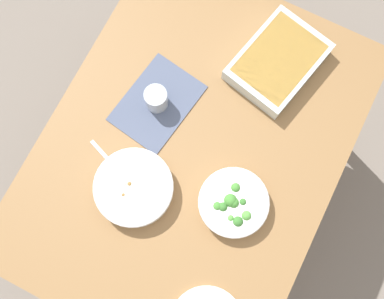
% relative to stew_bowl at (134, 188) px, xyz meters
% --- Properties ---
extents(ground_plane, '(6.00, 6.00, 0.00)m').
position_rel_stew_bowl_xyz_m(ground_plane, '(-0.19, 0.10, -0.77)').
color(ground_plane, slate).
extents(dining_table, '(1.20, 0.90, 0.74)m').
position_rel_stew_bowl_xyz_m(dining_table, '(-0.19, 0.10, -0.12)').
color(dining_table, olive).
rests_on(dining_table, ground_plane).
extents(placemat, '(0.31, 0.24, 0.00)m').
position_rel_stew_bowl_xyz_m(placemat, '(-0.28, -0.07, -0.03)').
color(placemat, '#4C5670').
rests_on(placemat, dining_table).
extents(stew_bowl, '(0.24, 0.24, 0.06)m').
position_rel_stew_bowl_xyz_m(stew_bowl, '(0.00, 0.00, 0.00)').
color(stew_bowl, white).
rests_on(stew_bowl, dining_table).
extents(broccoli_bowl, '(0.21, 0.21, 0.07)m').
position_rel_stew_bowl_xyz_m(broccoli_bowl, '(-0.09, 0.29, -0.00)').
color(broccoli_bowl, white).
rests_on(broccoli_bowl, dining_table).
extents(baking_dish, '(0.34, 0.28, 0.06)m').
position_rel_stew_bowl_xyz_m(baking_dish, '(-0.57, 0.22, 0.00)').
color(baking_dish, silver).
rests_on(baking_dish, dining_table).
extents(drink_cup, '(0.07, 0.07, 0.08)m').
position_rel_stew_bowl_xyz_m(drink_cup, '(-0.28, -0.07, 0.01)').
color(drink_cup, '#B2BCC6').
rests_on(drink_cup, dining_table).
extents(spoon_by_stew, '(0.08, 0.17, 0.01)m').
position_rel_stew_bowl_xyz_m(spoon_by_stew, '(-0.03, -0.09, -0.03)').
color(spoon_by_stew, silver).
rests_on(spoon_by_stew, dining_table).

